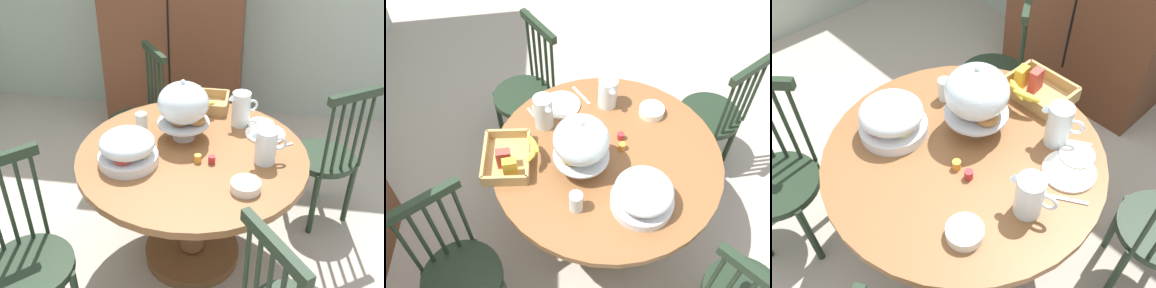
# 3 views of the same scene
# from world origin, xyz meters

# --- Properties ---
(ground_plane) EXTENTS (10.00, 10.00, 0.00)m
(ground_plane) POSITION_xyz_m (0.00, 0.00, 0.00)
(ground_plane) COLOR #A89E8E
(dining_table) EXTENTS (1.20, 1.20, 0.74)m
(dining_table) POSITION_xyz_m (0.12, -0.09, 0.53)
(dining_table) COLOR brown
(dining_table) RESTS_ON ground_plane
(windsor_chair_by_cabinet) EXTENTS (0.46, 0.46, 0.97)m
(windsor_chair_by_cabinet) POSITION_xyz_m (0.63, -0.83, 0.45)
(windsor_chair_by_cabinet) COLOR #1E2D1E
(windsor_chair_by_cabinet) RESTS_ON ground_plane
(windsor_chair_facing_door) EXTENTS (0.46, 0.46, 0.97)m
(windsor_chair_facing_door) POSITION_xyz_m (0.88, 0.39, 0.45)
(windsor_chair_facing_door) COLOR #1E2D1E
(windsor_chair_facing_door) RESTS_ON ground_plane
(windsor_chair_far_side) EXTENTS (0.46, 0.46, 0.97)m
(windsor_chair_far_side) POSITION_xyz_m (-0.38, 0.66, 0.45)
(windsor_chair_far_side) COLOR #1E2D1E
(windsor_chair_far_side) RESTS_ON ground_plane
(pastry_stand_with_dome) EXTENTS (0.28, 0.28, 0.34)m
(pastry_stand_with_dome) POSITION_xyz_m (0.05, 0.05, 0.94)
(pastry_stand_with_dome) COLOR silver
(pastry_stand_with_dome) RESTS_ON dining_table
(fruit_platter_covered) EXTENTS (0.30, 0.30, 0.18)m
(fruit_platter_covered) POSITION_xyz_m (-0.18, -0.23, 0.83)
(fruit_platter_covered) COLOR silver
(fruit_platter_covered) RESTS_ON dining_table
(orange_juice_pitcher) EXTENTS (0.19, 0.11, 0.18)m
(orange_juice_pitcher) POSITION_xyz_m (0.49, -0.12, 0.82)
(orange_juice_pitcher) COLOR silver
(orange_juice_pitcher) RESTS_ON dining_table
(milk_pitcher) EXTENTS (0.17, 0.11, 0.20)m
(milk_pitcher) POSITION_xyz_m (0.35, 0.24, 0.83)
(milk_pitcher) COLOR silver
(milk_pitcher) RESTS_ON dining_table
(cereal_basket) EXTENTS (0.32, 0.30, 0.12)m
(cereal_basket) POSITION_xyz_m (0.09, 0.40, 0.78)
(cereal_basket) COLOR tan
(cereal_basket) RESTS_ON dining_table
(china_plate_large) EXTENTS (0.22, 0.22, 0.01)m
(china_plate_large) POSITION_xyz_m (0.49, 0.15, 0.75)
(china_plate_large) COLOR white
(china_plate_large) RESTS_ON dining_table
(china_plate_small) EXTENTS (0.15, 0.15, 0.01)m
(china_plate_small) POSITION_xyz_m (0.46, 0.23, 0.76)
(china_plate_small) COLOR white
(china_plate_small) RESTS_ON china_plate_large
(cereal_bowl) EXTENTS (0.14, 0.14, 0.04)m
(cereal_bowl) POSITION_xyz_m (0.41, -0.36, 0.76)
(cereal_bowl) COLOR white
(cereal_bowl) RESTS_ON dining_table
(drinking_glass) EXTENTS (0.06, 0.06, 0.11)m
(drinking_glass) POSITION_xyz_m (-0.19, 0.08, 0.80)
(drinking_glass) COLOR silver
(drinking_glass) RESTS_ON dining_table
(jam_jar_strawberry) EXTENTS (0.04, 0.04, 0.04)m
(jam_jar_strawberry) POSITION_xyz_m (0.23, -0.17, 0.76)
(jam_jar_strawberry) COLOR #B7282D
(jam_jar_strawberry) RESTS_ON dining_table
(jam_jar_apricot) EXTENTS (0.04, 0.04, 0.04)m
(jam_jar_apricot) POSITION_xyz_m (0.16, -0.17, 0.76)
(jam_jar_apricot) COLOR orange
(jam_jar_apricot) RESTS_ON dining_table
(table_knife) EXTENTS (0.15, 0.10, 0.01)m
(table_knife) POSITION_xyz_m (0.41, 0.26, 0.74)
(table_knife) COLOR silver
(table_knife) RESTS_ON dining_table
(dinner_fork) EXTENTS (0.15, 0.10, 0.01)m
(dinner_fork) POSITION_xyz_m (0.40, 0.29, 0.74)
(dinner_fork) COLOR silver
(dinner_fork) RESTS_ON dining_table
(soup_spoon) EXTENTS (0.15, 0.10, 0.01)m
(soup_spoon) POSITION_xyz_m (0.56, 0.03, 0.74)
(soup_spoon) COLOR silver
(soup_spoon) RESTS_ON dining_table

